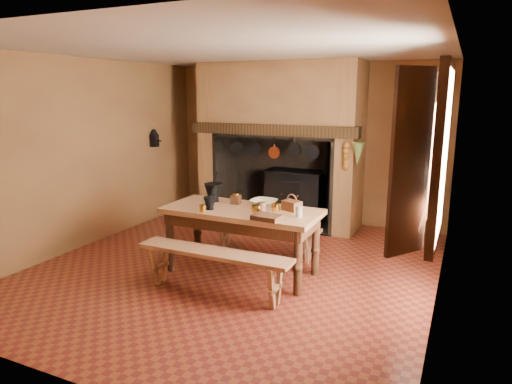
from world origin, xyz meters
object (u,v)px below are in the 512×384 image
Objects in this scene: bench_front at (214,262)px; coffee_grinder at (236,199)px; iron_range at (296,195)px; work_table at (242,219)px; mixing_bowl at (264,203)px; wicker_basket at (292,205)px.

coffee_grinder reaches higher than bench_front.
iron_range is 0.81× the size of work_table.
mixing_bowl reaches higher than work_table.
iron_range is 0.85× the size of bench_front.
coffee_grinder is at bearing -89.51° from iron_range.
iron_range is at bearing 94.57° from work_table.
bench_front is 5.57× the size of mixing_bowl.
iron_range is 2.58m from work_table.
iron_range is 6.09× the size of wicker_basket.
iron_range is 2.40m from coffee_grinder.
coffee_grinder is 0.38m from mixing_bowl.
coffee_grinder is at bearing 132.83° from work_table.
coffee_grinder is at bearing -172.50° from mixing_bowl.
mixing_bowl is at bearing 52.44° from work_table.
wicker_basket is at bearing 55.94° from bench_front.
bench_front is 10.50× the size of coffee_grinder.
work_table is 0.36m from mixing_bowl.
coffee_grinder is 0.68× the size of wicker_basket.
bench_front is (0.20, -3.27, -0.09)m from iron_range.
iron_range reaches higher than work_table.
work_table is 5.87× the size of mixing_bowl.
mixing_bowl is at bearing 78.79° from bench_front.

